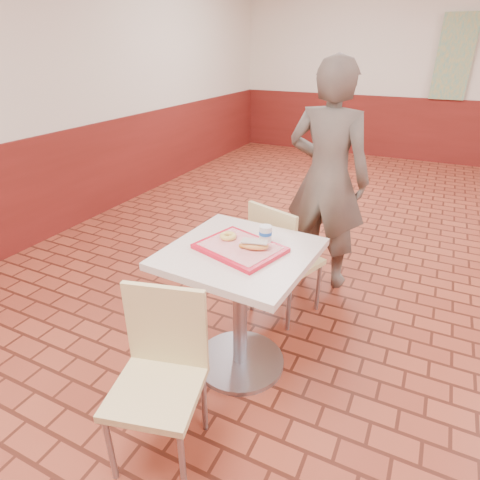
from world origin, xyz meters
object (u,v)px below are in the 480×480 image
at_px(ring_donut, 228,236).
at_px(long_john_donut, 254,245).
at_px(main_table, 240,291).
at_px(paper_cup, 265,233).
at_px(serving_tray, 240,248).
at_px(chair_main_back, 281,256).
at_px(chair_main_front, 161,368).
at_px(customer, 327,179).

bearing_deg(ring_donut, long_john_donut, -16.20).
distance_m(main_table, paper_cup, 0.36).
xyz_separation_m(serving_tray, long_john_donut, (0.08, -0.00, 0.04)).
distance_m(main_table, chair_main_back, 0.58).
xyz_separation_m(main_table, paper_cup, (0.10, 0.11, 0.33)).
bearing_deg(chair_main_front, serving_tray, 67.62).
bearing_deg(ring_donut, paper_cup, 17.45).
height_order(main_table, paper_cup, paper_cup).
bearing_deg(serving_tray, main_table, 0.00).
relative_size(main_table, serving_tray, 1.86).
bearing_deg(main_table, ring_donut, 152.66).
height_order(long_john_donut, paper_cup, paper_cup).
distance_m(main_table, chair_main_front, 0.64).
height_order(ring_donut, long_john_donut, long_john_donut).
bearing_deg(chair_main_back, main_table, 106.74).
bearing_deg(customer, main_table, 87.16).
xyz_separation_m(chair_main_back, ring_donut, (-0.12, -0.53, 0.35)).
bearing_deg(paper_cup, serving_tray, -131.08).
bearing_deg(customer, serving_tray, 87.16).
bearing_deg(chair_main_front, chair_main_back, 70.20).
height_order(chair_main_front, paper_cup, paper_cup).
xyz_separation_m(chair_main_front, serving_tray, (0.09, 0.63, 0.33)).
bearing_deg(ring_donut, customer, 78.07).
bearing_deg(chair_main_front, ring_donut, 76.38).
bearing_deg(long_john_donut, ring_donut, 163.80).
distance_m(main_table, customer, 1.26).
relative_size(chair_main_back, paper_cup, 9.71).
distance_m(chair_main_back, customer, 0.74).
distance_m(customer, paper_cup, 1.09).
relative_size(main_table, long_john_donut, 4.74).
height_order(serving_tray, paper_cup, paper_cup).
bearing_deg(serving_tray, customer, 83.12).
xyz_separation_m(serving_tray, ring_donut, (-0.10, 0.05, 0.03)).
xyz_separation_m(customer, long_john_donut, (-0.06, -1.20, -0.03)).
distance_m(serving_tray, long_john_donut, 0.09).
bearing_deg(ring_donut, chair_main_back, 76.86).
xyz_separation_m(chair_main_front, long_john_donut, (0.17, 0.63, 0.37)).
bearing_deg(customer, chair_main_back, 83.14).
bearing_deg(paper_cup, customer, 87.53).
relative_size(customer, ring_donut, 18.58).
xyz_separation_m(serving_tray, paper_cup, (0.10, 0.11, 0.06)).
distance_m(chair_main_front, serving_tray, 0.72).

